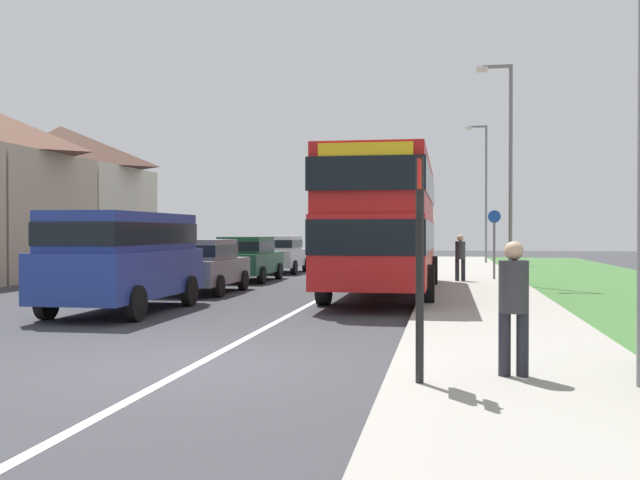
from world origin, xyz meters
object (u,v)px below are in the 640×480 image
parked_car_silver (280,253)px  street_lamp_mid (507,159)px  cycle_route_sign (494,242)px  street_lamp_far (484,185)px  double_decker_bus (385,218)px  parked_car_grey (202,263)px  pedestrian_at_stop (514,302)px  bus_stop_sign (420,254)px  parked_van_blue (124,253)px  pedestrian_walking_away (460,255)px  parked_car_dark_green (247,257)px

parked_car_silver → street_lamp_mid: bearing=-36.9°
cycle_route_sign → street_lamp_far: size_ratio=0.34×
double_decker_bus → parked_car_silver: 11.67m
parked_car_grey → street_lamp_mid: 10.09m
pedestrian_at_stop → bus_stop_sign: (-1.05, -0.55, 0.56)m
double_decker_bus → pedestrian_at_stop: size_ratio=6.13×
cycle_route_sign → street_lamp_mid: bearing=-84.0°
parked_van_blue → pedestrian_at_stop: parked_van_blue is taller
parked_van_blue → street_lamp_far: bearing=70.2°
parked_car_grey → pedestrian_at_stop: size_ratio=2.34×
parked_van_blue → street_lamp_far: street_lamp_far is taller
double_decker_bus → parked_car_silver: size_ratio=2.55×
parked_van_blue → street_lamp_far: 26.60m
cycle_route_sign → double_decker_bus: bearing=-119.2°
pedestrian_walking_away → pedestrian_at_stop: bearing=-88.9°
double_decker_bus → parked_car_dark_green: bearing=136.9°
double_decker_bus → parked_van_blue: size_ratio=2.08×
parked_car_silver → pedestrian_walking_away: 9.30m
bus_stop_sign → cycle_route_sign: (1.93, 18.17, -0.11)m
cycle_route_sign → bus_stop_sign: bearing=-96.1°
bus_stop_sign → street_lamp_mid: (2.18, 15.83, 2.53)m
pedestrian_walking_away → bus_stop_sign: bus_stop_sign is taller
pedestrian_walking_away → bus_stop_sign: size_ratio=0.64×
double_decker_bus → parked_car_silver: (-5.33, 10.30, -1.27)m
bus_stop_sign → street_lamp_far: size_ratio=0.35×
bus_stop_sign → cycle_route_sign: 18.27m
parked_car_silver → cycle_route_sign: 9.70m
bus_stop_sign → street_lamp_mid: bearing=82.2°
parked_car_grey → street_lamp_far: size_ratio=0.53×
pedestrian_walking_away → cycle_route_sign: (1.19, 1.19, 0.45)m
parked_van_blue → pedestrian_walking_away: (7.45, 9.94, -0.33)m
parked_van_blue → parked_car_silver: bearing=90.1°
parked_car_grey → parked_car_dark_green: (-0.09, 5.14, 0.02)m
pedestrian_walking_away → street_lamp_far: 15.36m
parked_van_blue → cycle_route_sign: bearing=52.2°
pedestrian_at_stop → street_lamp_far: 31.55m
pedestrian_walking_away → street_lamp_far: bearing=84.2°
bus_stop_sign → double_decker_bus: bearing=96.5°
double_decker_bus → street_lamp_mid: (3.57, 3.61, 1.93)m
bus_stop_sign → parked_car_dark_green: bearing=111.3°
street_lamp_far → parked_van_blue: bearing=-109.8°
parked_car_silver → pedestrian_at_stop: 23.30m
parked_car_silver → street_lamp_far: 13.42m
parked_car_dark_green → street_lamp_far: street_lamp_far is taller
cycle_route_sign → street_lamp_far: bearing=88.7°
double_decker_bus → bus_stop_sign: double_decker_bus is taller
street_lamp_far → street_lamp_mid: bearing=-90.3°
pedestrian_walking_away → street_lamp_mid: size_ratio=0.24×
bus_stop_sign → street_lamp_mid: street_lamp_mid is taller
double_decker_bus → street_lamp_mid: bearing=45.3°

